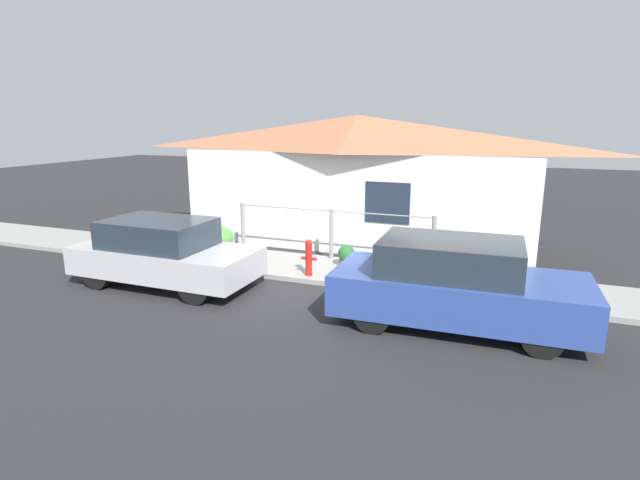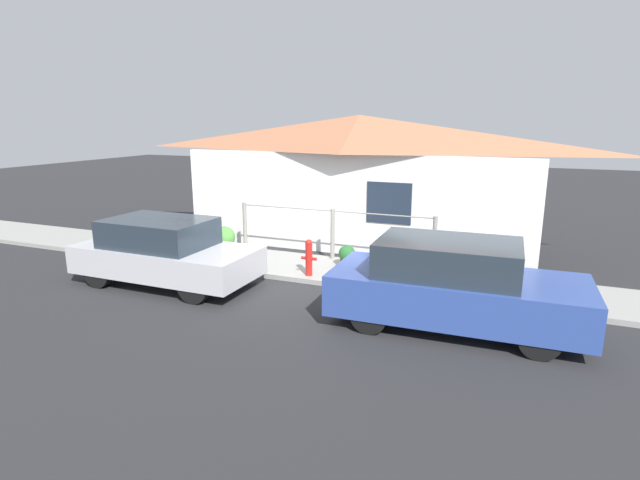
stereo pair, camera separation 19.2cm
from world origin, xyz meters
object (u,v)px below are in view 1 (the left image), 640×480
(potted_plant_near_hydrant, at_px, (346,255))
(potted_plant_by_fence, at_px, (222,238))
(fire_hydrant, at_px, (309,257))
(car_left, at_px, (164,253))
(car_right, at_px, (456,285))

(potted_plant_near_hydrant, bearing_deg, potted_plant_by_fence, 178.90)
(fire_hydrant, distance_m, potted_plant_by_fence, 2.96)
(car_left, distance_m, potted_plant_near_hydrant, 3.96)
(car_left, distance_m, fire_hydrant, 3.00)
(car_left, bearing_deg, fire_hydrant, 27.47)
(potted_plant_near_hydrant, bearing_deg, car_right, -41.12)
(potted_plant_near_hydrant, xyz_separation_m, potted_plant_by_fence, (-3.30, 0.06, 0.10))
(potted_plant_by_fence, bearing_deg, potted_plant_near_hydrant, -1.10)
(car_right, bearing_deg, potted_plant_by_fence, 156.67)
(car_left, height_order, car_right, car_right)
(car_right, relative_size, potted_plant_near_hydrant, 8.49)
(car_right, bearing_deg, fire_hydrant, 155.29)
(car_left, height_order, fire_hydrant, car_left)
(fire_hydrant, relative_size, potted_plant_near_hydrant, 1.63)
(car_left, height_order, potted_plant_near_hydrant, car_left)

